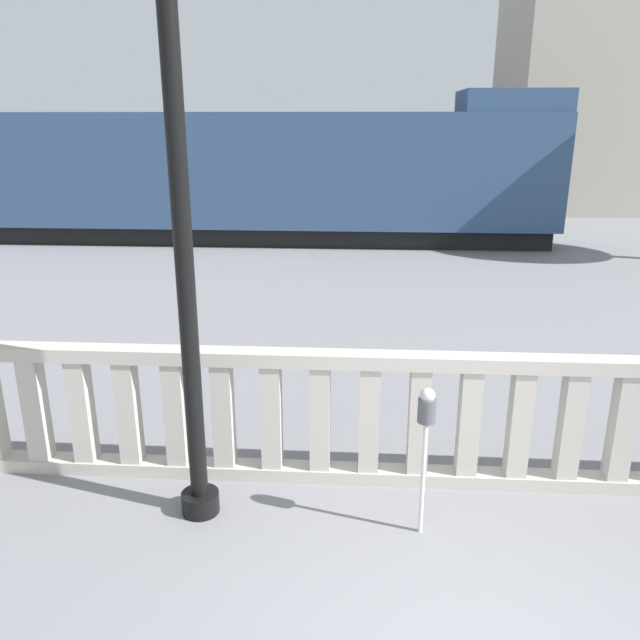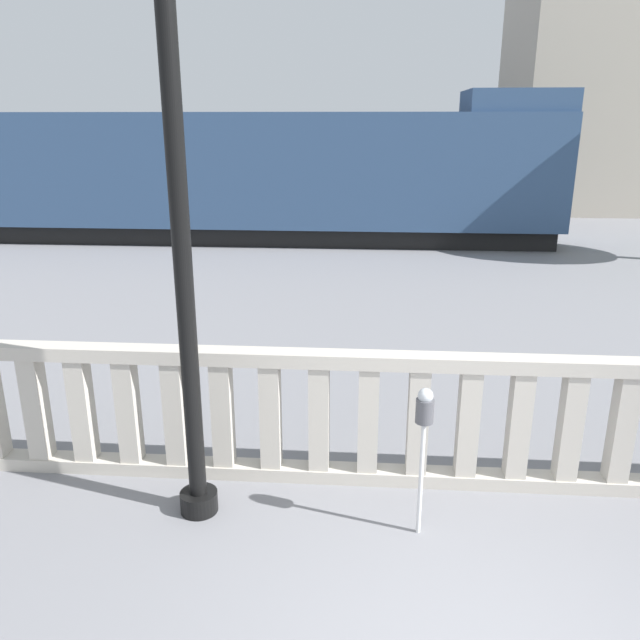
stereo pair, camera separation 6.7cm
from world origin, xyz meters
name	(u,v)px [view 2 (the right image)]	position (x,y,z in m)	size (l,w,h in m)	color
balustrade	(443,422)	(0.00, 2.48, 0.70)	(14.80, 0.24, 1.40)	#BCB5A8
lamppost	(181,239)	(-2.33, 1.84, 2.61)	(0.35, 0.35, 5.09)	black
parking_meter	(424,420)	(-0.27, 1.67, 1.12)	(0.16, 0.16, 1.41)	silver
train_near	(242,175)	(-4.61, 15.81, 1.99)	(19.10, 2.71, 4.38)	black
train_far	(387,150)	(0.15, 30.77, 2.07)	(21.35, 2.94, 4.56)	black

